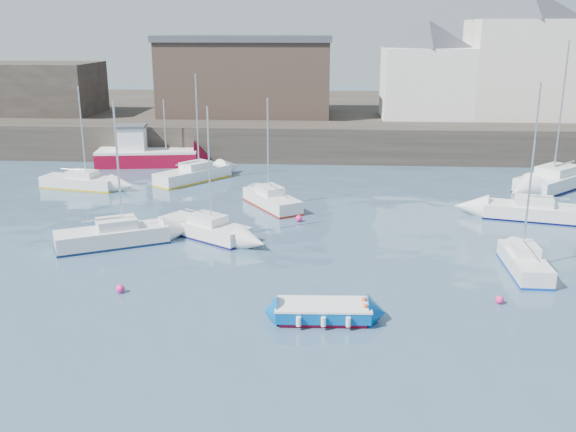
# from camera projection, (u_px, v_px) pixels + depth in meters

# --- Properties ---
(water) EXTENTS (220.00, 220.00, 0.00)m
(water) POSITION_uv_depth(u_px,v_px,m) (266.00, 351.00, 22.76)
(water) COLOR #2D4760
(water) RESTS_ON ground
(quay_wall) EXTENTS (90.00, 5.00, 3.00)m
(quay_wall) POSITION_uv_depth(u_px,v_px,m) (305.00, 142.00, 55.85)
(quay_wall) COLOR #28231E
(quay_wall) RESTS_ON ground
(land_strip) EXTENTS (90.00, 32.00, 2.80)m
(land_strip) POSITION_uv_depth(u_px,v_px,m) (312.00, 116.00, 73.11)
(land_strip) COLOR #28231E
(land_strip) RESTS_ON ground
(bldg_east_a) EXTENTS (13.36, 13.36, 11.80)m
(bldg_east_a) POSITION_uv_depth(u_px,v_px,m) (525.00, 53.00, 59.24)
(bldg_east_a) COLOR beige
(bldg_east_a) RESTS_ON land_strip
(bldg_east_d) EXTENTS (11.14, 11.14, 8.95)m
(bldg_east_d) POSITION_uv_depth(u_px,v_px,m) (426.00, 69.00, 59.73)
(bldg_east_d) COLOR white
(bldg_east_d) RESTS_ON land_strip
(warehouse) EXTENTS (16.40, 10.40, 7.60)m
(warehouse) POSITION_uv_depth(u_px,v_px,m) (247.00, 75.00, 62.45)
(warehouse) COLOR #3D2D26
(warehouse) RESTS_ON land_strip
(bldg_west) EXTENTS (14.00, 8.00, 5.00)m
(bldg_west) POSITION_uv_depth(u_px,v_px,m) (25.00, 89.00, 63.25)
(bldg_west) COLOR #353028
(bldg_west) RESTS_ON land_strip
(blue_dinghy) EXTENTS (3.80, 2.04, 0.71)m
(blue_dinghy) POSITION_uv_depth(u_px,v_px,m) (323.00, 311.00, 25.06)
(blue_dinghy) COLOR maroon
(blue_dinghy) RESTS_ON ground
(fishing_boat) EXTENTS (8.58, 4.22, 5.45)m
(fishing_boat) POSITION_uv_depth(u_px,v_px,m) (144.00, 153.00, 53.43)
(fishing_boat) COLOR maroon
(fishing_boat) RESTS_ON ground
(sailboat_a) EXTENTS (5.99, 4.31, 7.52)m
(sailboat_a) POSITION_uv_depth(u_px,v_px,m) (113.00, 236.00, 33.70)
(sailboat_a) COLOR white
(sailboat_a) RESTS_ON ground
(sailboat_b) EXTENTS (5.61, 4.58, 7.16)m
(sailboat_b) POSITION_uv_depth(u_px,v_px,m) (205.00, 228.00, 35.20)
(sailboat_b) COLOR white
(sailboat_b) RESTS_ON ground
(sailboat_c) EXTENTS (1.57, 4.70, 6.16)m
(sailboat_c) POSITION_uv_depth(u_px,v_px,m) (524.00, 262.00, 30.12)
(sailboat_c) COLOR white
(sailboat_c) RESTS_ON ground
(sailboat_d) EXTENTS (6.65, 3.52, 8.09)m
(sailboat_d) POSITION_uv_depth(u_px,v_px,m) (538.00, 211.00, 38.36)
(sailboat_d) COLOR white
(sailboat_d) RESTS_ON ground
(sailboat_e) EXTENTS (5.84, 2.88, 7.19)m
(sailboat_e) POSITION_uv_depth(u_px,v_px,m) (80.00, 182.00, 45.88)
(sailboat_e) COLOR white
(sailboat_e) RESTS_ON ground
(sailboat_f) EXTENTS (4.26, 5.39, 6.90)m
(sailboat_f) POSITION_uv_depth(u_px,v_px,m) (272.00, 200.00, 40.95)
(sailboat_f) COLOR white
(sailboat_f) RESTS_ON ground
(sailboat_g) EXTENTS (7.59, 7.51, 10.24)m
(sailboat_g) POSITION_uv_depth(u_px,v_px,m) (558.00, 179.00, 46.09)
(sailboat_g) COLOR white
(sailboat_g) RESTS_ON ground
(sailboat_h) EXTENTS (5.33, 6.01, 7.87)m
(sailboat_h) POSITION_uv_depth(u_px,v_px,m) (193.00, 174.00, 48.01)
(sailboat_h) COLOR white
(sailboat_h) RESTS_ON ground
(buoy_near) EXTENTS (0.38, 0.38, 0.38)m
(buoy_near) POSITION_uv_depth(u_px,v_px,m) (121.00, 292.00, 27.82)
(buoy_near) COLOR #F42379
(buoy_near) RESTS_ON ground
(buoy_mid) EXTENTS (0.36, 0.36, 0.36)m
(buoy_mid) POSITION_uv_depth(u_px,v_px,m) (499.00, 303.00, 26.72)
(buoy_mid) COLOR #F42379
(buoy_mid) RESTS_ON ground
(buoy_far) EXTENTS (0.40, 0.40, 0.40)m
(buoy_far) POSITION_uv_depth(u_px,v_px,m) (299.00, 221.00, 38.05)
(buoy_far) COLOR #F42379
(buoy_far) RESTS_ON ground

